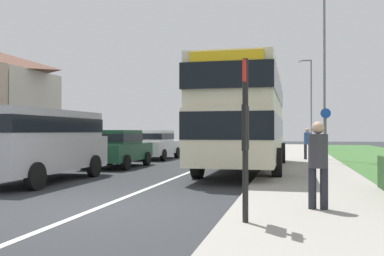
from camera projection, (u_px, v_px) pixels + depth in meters
name	position (u px, v px, depth m)	size (l,w,h in m)	color
ground_plane	(99.00, 208.00, 8.37)	(120.00, 120.00, 0.00)	#2D3033
lane_marking_centre	(192.00, 171.00, 16.16)	(0.14, 60.00, 0.01)	silver
pavement_near_side	(309.00, 178.00, 13.25)	(3.20, 68.00, 0.12)	#9E998E
double_decker_bus	(246.00, 114.00, 16.10)	(2.80, 9.93, 3.70)	beige
parked_van_silver	(39.00, 139.00, 12.68)	(2.11, 5.30, 2.13)	#B7B7BC
parked_car_dark_green	(117.00, 147.00, 17.84)	(1.96, 3.90, 1.55)	#19472D
parked_car_white	(155.00, 143.00, 23.16)	(1.96, 4.21, 1.55)	silver
pedestrian_at_stop	(318.00, 161.00, 7.57)	(0.34, 0.34, 1.67)	#23232D
pedestrian_walking_away	(307.00, 142.00, 21.27)	(0.34, 0.34, 1.67)	#23232D
bus_stop_sign	(245.00, 128.00, 6.50)	(0.09, 0.52, 2.60)	black
cycle_route_sign	(326.00, 133.00, 18.82)	(0.44, 0.08, 2.52)	slate
street_lamp_mid	(322.00, 65.00, 21.41)	(1.14, 0.20, 8.50)	slate
street_lamp_far	(310.00, 98.00, 36.12)	(1.14, 0.20, 7.57)	slate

